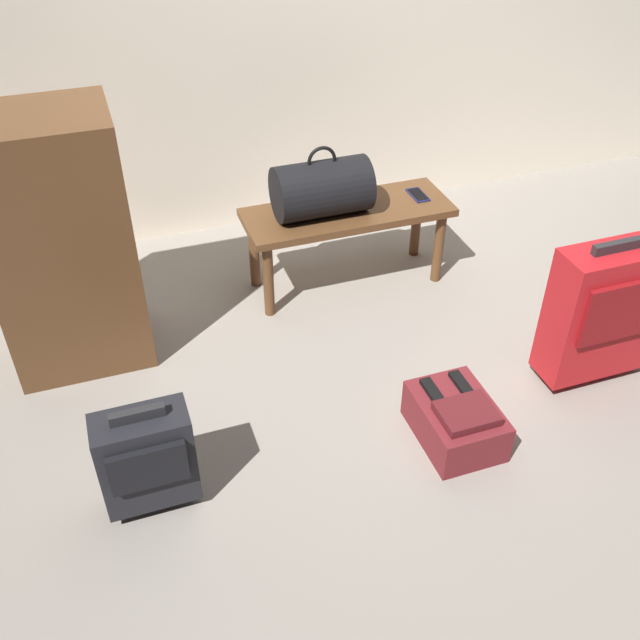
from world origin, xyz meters
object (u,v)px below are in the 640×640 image
Objects in this scene: suitcase_upright_red at (603,311)px; suitcase_small_charcoal at (147,458)px; side_cabinet at (62,245)px; cell_phone at (418,195)px; duffel_bag_black at (322,188)px; backpack_maroon at (456,420)px; bench at (347,221)px.

suitcase_upright_red is 1.46× the size of suitcase_small_charcoal.
suitcase_small_charcoal is at bearing -80.74° from side_cabinet.
duffel_bag_black is at bearing -178.46° from cell_phone.
suitcase_small_charcoal reaches higher than cell_phone.
suitcase_upright_red reaches higher than backpack_maroon.
side_cabinet reaches higher than backpack_maroon.
suitcase_small_charcoal is at bearing -136.42° from bench.
duffel_bag_black reaches higher than backpack_maroon.
duffel_bag_black is at bearing 5.99° from side_cabinet.
backpack_maroon is (-0.35, -1.16, -0.33)m from cell_phone.
suitcase_small_charcoal is 0.42× the size of side_cabinet.
bench is 0.38m from cell_phone.
side_cabinet is at bearing -174.01° from duffel_bag_black.
bench is at bearing 90.94° from backpack_maroon.
duffel_bag_black is 1.17m from side_cabinet.
cell_phone is 0.13× the size of side_cabinet.
suitcase_upright_red reaches higher than suitcase_small_charcoal.
bench is 2.27× the size of duffel_bag_black.
duffel_bag_black reaches higher than suitcase_upright_red.
suitcase_small_charcoal is 1.21× the size of backpack_maroon.
bench is 1.17m from backpack_maroon.
bench is at bearing 5.38° from side_cabinet.
cell_phone is 0.21× the size of suitcase_upright_red.
suitcase_small_charcoal is (-1.14, -1.08, -0.11)m from bench.
duffel_bag_black is 1.16× the size of backpack_maroon.
cell_phone is (0.50, 0.01, -0.13)m from duffel_bag_black.
suitcase_upright_red is 0.76m from backpack_maroon.
suitcase_upright_red is 0.61× the size of side_cabinet.
backpack_maroon is 1.72m from side_cabinet.
suitcase_upright_red is 1.77× the size of backpack_maroon.
suitcase_small_charcoal is 1.02m from side_cabinet.
side_cabinet reaches higher than suitcase_small_charcoal.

